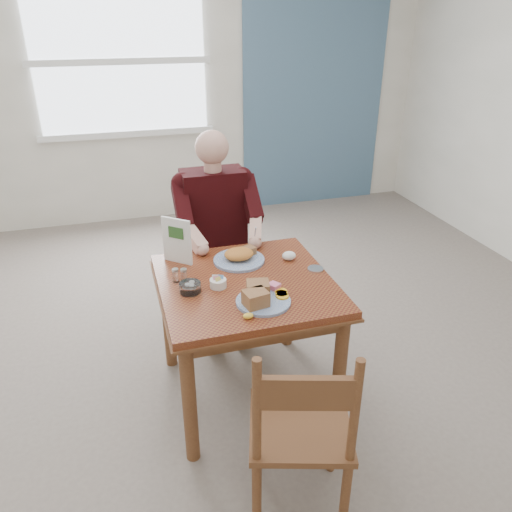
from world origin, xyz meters
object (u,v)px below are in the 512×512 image
object	(u,v)px
near_plate	(261,296)
far_plate	(240,256)
chair_far	(215,261)
table	(246,299)
diner	(216,221)
chair_near	(301,431)

from	to	relation	value
near_plate	far_plate	bearing A→B (deg)	87.98
chair_far	far_plate	bearing A→B (deg)	-87.05
chair_far	near_plate	world-z (taller)	chair_far
table	diner	distance (m)	0.73
near_plate	chair_far	bearing A→B (deg)	90.70
diner	near_plate	distance (m)	0.94
near_plate	chair_near	bearing A→B (deg)	-90.68
diner	far_plate	world-z (taller)	diner
chair_near	diner	size ratio (longest dim) A/B	0.69
table	diner	world-z (taller)	diner
far_plate	near_plate	bearing A→B (deg)	-92.02
chair_far	chair_near	bearing A→B (deg)	-89.80
chair_near	far_plate	distance (m)	1.10
diner	far_plate	bearing A→B (deg)	-86.50
table	near_plate	xyz separation A→B (m)	(0.01, -0.23, 0.14)
table	far_plate	bearing A→B (deg)	82.93
near_plate	far_plate	distance (m)	0.46
chair_far	far_plate	size ratio (longest dim) A/B	2.56
table	chair_far	world-z (taller)	chair_far
diner	near_plate	bearing A→B (deg)	-89.23
diner	near_plate	size ratio (longest dim) A/B	4.76
chair_far	chair_near	xyz separation A→B (m)	(0.01, -1.62, 0.00)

